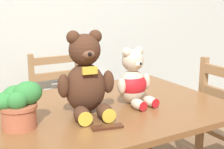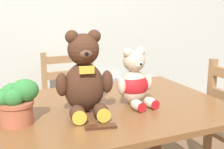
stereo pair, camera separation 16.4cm
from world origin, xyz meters
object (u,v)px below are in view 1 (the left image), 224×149
at_px(teddy_bear_right, 133,82).
at_px(chocolate_bar, 107,127).
at_px(wooden_chair_behind, 64,108).
at_px(potted_plant, 18,104).
at_px(teddy_bear_left, 86,78).

distance_m(teddy_bear_right, chocolate_bar, 0.40).
distance_m(wooden_chair_behind, potted_plant, 1.13).
xyz_separation_m(teddy_bear_left, teddy_bear_right, (0.29, 0.01, -0.06)).
bearing_deg(teddy_bear_left, wooden_chair_behind, -94.19).
distance_m(potted_plant, chocolate_bar, 0.41).
distance_m(teddy_bear_left, chocolate_bar, 0.29).
bearing_deg(teddy_bear_left, chocolate_bar, 97.73).
bearing_deg(teddy_bear_right, potted_plant, -3.36).
xyz_separation_m(teddy_bear_left, chocolate_bar, (-0.01, -0.23, -0.17)).
bearing_deg(wooden_chair_behind, teddy_bear_right, 95.04).
xyz_separation_m(teddy_bear_right, chocolate_bar, (-0.29, -0.24, -0.12)).
bearing_deg(teddy_bear_left, teddy_bear_right, -169.44).
relative_size(wooden_chair_behind, teddy_bear_left, 2.08).
bearing_deg(chocolate_bar, potted_plant, 147.81).
relative_size(wooden_chair_behind, potted_plant, 3.84).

